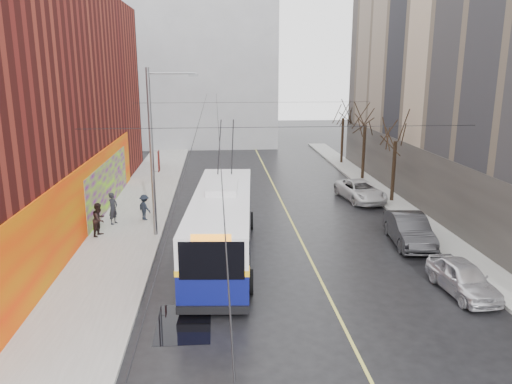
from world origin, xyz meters
TOP-DOWN VIEW (x-y plane):
  - ground at (0.00, 0.00)m, footprint 140.00×140.00m
  - sidewalk_left at (-8.00, 12.00)m, footprint 4.00×60.00m
  - sidewalk_right at (9.00, 12.00)m, footprint 2.00×60.00m
  - lane_line at (1.50, 14.00)m, footprint 0.12×50.00m
  - building_far at (-6.00, 44.99)m, footprint 20.50×12.10m
  - streetlight_pole at (-6.14, 10.00)m, footprint 2.65×0.60m
  - catenary_wires at (-2.54, 14.77)m, footprint 18.00×60.00m
  - tree_near at (9.00, 16.00)m, footprint 3.20×3.20m
  - tree_mid at (9.00, 23.00)m, footprint 3.20×3.20m
  - tree_far at (9.00, 30.00)m, footprint 3.20×3.20m
  - puddle at (-4.22, 0.32)m, footprint 1.94×2.96m
  - pigeons_flying at (-2.78, 9.55)m, footprint 4.96×3.82m
  - trolleybus at (-2.72, 6.83)m, footprint 3.67×12.86m
  - parked_car_a at (7.00, 1.96)m, footprint 1.85×4.05m
  - parked_car_b at (7.00, 7.78)m, footprint 2.12×4.93m
  - parked_car_c at (6.99, 16.67)m, footprint 2.95×5.19m
  - following_car at (-3.54, 18.20)m, footprint 1.68×4.13m
  - pedestrian_a at (-8.93, 12.13)m, footprint 0.66×0.80m
  - pedestrian_b at (-9.27, 10.06)m, footprint 0.94×1.06m
  - pedestrian_c at (-7.24, 12.77)m, footprint 1.09×1.12m

SIDE VIEW (x-z plane):
  - ground at x=0.00m, z-range 0.00..0.00m
  - lane_line at x=1.50m, z-range 0.00..0.01m
  - puddle at x=-4.22m, z-range 0.00..0.01m
  - sidewalk_left at x=-8.00m, z-range 0.00..0.15m
  - sidewalk_right at x=9.00m, z-range 0.00..0.15m
  - parked_car_a at x=7.00m, z-range 0.00..1.35m
  - parked_car_c at x=6.99m, z-range 0.00..1.37m
  - following_car at x=-3.54m, z-range 0.00..1.40m
  - parked_car_b at x=7.00m, z-range 0.00..1.58m
  - pedestrian_c at x=-7.24m, z-range 0.15..1.69m
  - pedestrian_b at x=-9.27m, z-range 0.15..1.97m
  - pedestrian_a at x=-8.93m, z-range 0.15..2.01m
  - trolleybus at x=-2.72m, z-range -1.34..4.69m
  - streetlight_pole at x=-6.14m, z-range 0.35..9.35m
  - tree_near at x=9.00m, z-range 1.78..8.18m
  - tree_far at x=9.00m, z-range 1.86..8.43m
  - tree_mid at x=9.00m, z-range 1.91..8.59m
  - catenary_wires at x=-2.54m, z-range 6.13..6.36m
  - pigeons_flying at x=-2.78m, z-range 6.50..7.75m
  - building_far at x=-6.00m, z-range 0.02..18.02m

